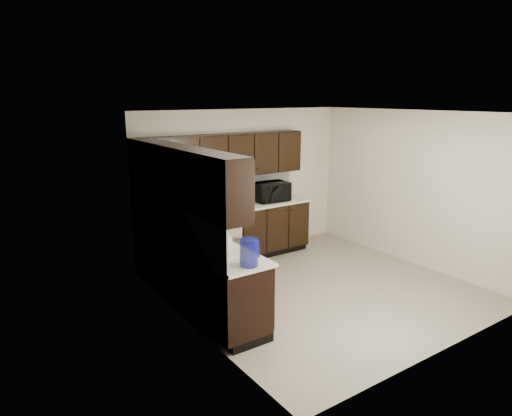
% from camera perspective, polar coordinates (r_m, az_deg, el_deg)
% --- Properties ---
extents(floor, '(4.00, 4.00, 0.00)m').
position_cam_1_polar(floor, '(6.76, 7.82, -9.95)').
color(floor, gray).
rests_on(floor, ground).
extents(ceiling, '(4.00, 4.00, 0.00)m').
position_cam_1_polar(ceiling, '(6.19, 8.60, 11.73)').
color(ceiling, white).
rests_on(ceiling, wall_back).
extents(wall_back, '(4.00, 0.02, 2.50)m').
position_cam_1_polar(wall_back, '(7.91, -1.61, 3.20)').
color(wall_back, beige).
rests_on(wall_back, floor).
extents(wall_left, '(0.02, 4.00, 2.50)m').
position_cam_1_polar(wall_left, '(5.26, -8.15, -2.46)').
color(wall_left, beige).
rests_on(wall_left, floor).
extents(wall_right, '(0.02, 4.00, 2.50)m').
position_cam_1_polar(wall_right, '(7.83, 19.09, 2.32)').
color(wall_right, beige).
rests_on(wall_right, floor).
extents(wall_front, '(4.00, 0.02, 2.50)m').
position_cam_1_polar(wall_front, '(5.13, 23.44, -3.93)').
color(wall_front, beige).
rests_on(wall_front, floor).
extents(lower_cabinets, '(3.00, 2.80, 0.90)m').
position_cam_1_polar(lower_cabinets, '(6.89, -4.61, -5.69)').
color(lower_cabinets, black).
rests_on(lower_cabinets, floor).
extents(countertop, '(3.03, 2.83, 0.04)m').
position_cam_1_polar(countertop, '(6.73, -4.69, -1.64)').
color(countertop, beige).
rests_on(countertop, lower_cabinets).
extents(backsplash, '(3.00, 2.80, 0.48)m').
position_cam_1_polar(backsplash, '(6.75, -7.17, 0.62)').
color(backsplash, white).
rests_on(backsplash, countertop).
extents(upper_cabinets, '(3.00, 2.80, 0.70)m').
position_cam_1_polar(upper_cabinets, '(6.60, -5.97, 5.56)').
color(upper_cabinets, black).
rests_on(upper_cabinets, wall_back).
extents(dishwasher, '(0.58, 0.04, 0.78)m').
position_cam_1_polar(dishwasher, '(7.24, -3.71, -3.59)').
color(dishwasher, beige).
rests_on(dishwasher, lower_cabinets).
extents(sink, '(0.54, 0.82, 0.42)m').
position_cam_1_polar(sink, '(5.50, -4.97, -5.67)').
color(sink, beige).
rests_on(sink, countertop).
extents(microwave, '(0.61, 0.43, 0.33)m').
position_cam_1_polar(microwave, '(7.86, 1.88, 2.04)').
color(microwave, black).
rests_on(microwave, countertop).
extents(soap_bottle_a, '(0.09, 0.09, 0.17)m').
position_cam_1_polar(soap_bottle_a, '(5.55, -3.49, -3.90)').
color(soap_bottle_a, gray).
rests_on(soap_bottle_a, countertop).
extents(soap_bottle_b, '(0.14, 0.14, 0.27)m').
position_cam_1_polar(soap_bottle_b, '(5.96, -9.23, -2.31)').
color(soap_bottle_b, gray).
rests_on(soap_bottle_b, countertop).
extents(toaster_oven, '(0.42, 0.35, 0.23)m').
position_cam_1_polar(toaster_oven, '(6.97, -12.73, -0.25)').
color(toaster_oven, silver).
rests_on(toaster_oven, countertop).
extents(storage_bin, '(0.47, 0.39, 0.16)m').
position_cam_1_polar(storage_bin, '(6.38, -10.19, -1.74)').
color(storage_bin, silver).
rests_on(storage_bin, countertop).
extents(blue_pitcher, '(0.20, 0.20, 0.30)m').
position_cam_1_polar(blue_pitcher, '(4.88, -0.90, -5.59)').
color(blue_pitcher, navy).
rests_on(blue_pitcher, countertop).
extents(teal_tumbler, '(0.11, 0.11, 0.20)m').
position_cam_1_polar(teal_tumbler, '(6.69, -9.45, -0.80)').
color(teal_tumbler, '#0B7F73').
rests_on(teal_tumbler, countertop).
extents(paper_towel_roll, '(0.17, 0.17, 0.29)m').
position_cam_1_polar(paper_towel_roll, '(6.23, -7.95, -1.41)').
color(paper_towel_roll, silver).
rests_on(paper_towel_roll, countertop).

